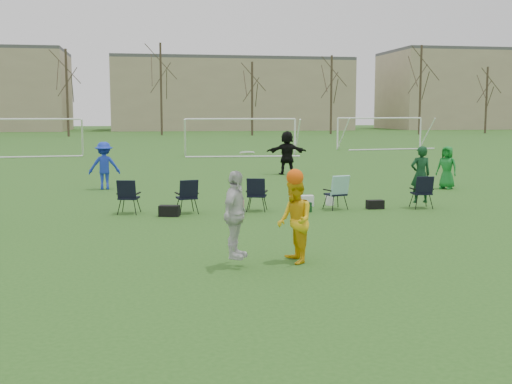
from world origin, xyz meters
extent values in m
plane|color=#28571B|center=(0.00, 0.00, 0.00)|extent=(260.00, 260.00, 0.00)
imported|color=#1932BC|center=(-3.79, 14.10, 0.88)|extent=(1.18, 0.73, 1.76)
imported|color=#147125|center=(8.74, 12.07, 0.80)|extent=(0.89, 0.92, 1.59)
imported|color=black|center=(4.12, 18.59, 1.00)|extent=(1.90, 0.75, 2.00)
imported|color=silver|center=(-0.75, 1.33, 0.98)|extent=(0.79, 1.02, 1.61)
imported|color=yellow|center=(0.41, 1.51, 0.80)|extent=(0.66, 0.82, 1.59)
sphere|color=#F1530C|center=(0.41, 1.51, 1.62)|extent=(0.32, 0.32, 0.32)
cylinder|color=white|center=(-0.53, 1.32, 2.11)|extent=(0.27, 0.27, 0.08)
imported|color=#0F381B|center=(5.75, 7.76, 1.00)|extent=(0.63, 0.42, 1.69)
cube|color=black|center=(-1.70, 7.43, 0.15)|extent=(0.61, 0.43, 0.30)
cube|color=#C8818D|center=(0.19, 7.38, 0.20)|extent=(0.39, 0.29, 0.40)
cube|color=#0F3816|center=(2.09, 7.54, 0.14)|extent=(0.50, 0.37, 0.28)
cube|color=white|center=(2.50, 8.69, 0.16)|extent=(0.45, 0.34, 0.32)
cylinder|color=white|center=(3.25, 8.73, 0.15)|extent=(0.26, 0.26, 0.30)
cube|color=black|center=(4.34, 7.75, 0.13)|extent=(0.50, 0.26, 0.26)
cube|color=black|center=(-2.79, 8.11, 0.48)|extent=(0.72, 0.72, 0.96)
cube|color=black|center=(-1.19, 7.87, 0.48)|extent=(0.70, 0.70, 0.96)
cube|color=black|center=(0.83, 7.97, 0.48)|extent=(0.75, 0.75, 0.96)
cube|color=black|center=(3.16, 7.88, 0.48)|extent=(0.74, 0.74, 0.96)
cube|color=black|center=(5.75, 7.66, 0.48)|extent=(0.64, 0.64, 0.96)
cylinder|color=white|center=(-6.36, 34.32, 1.20)|extent=(0.12, 0.12, 2.40)
cylinder|color=white|center=(-10.00, 34.00, 2.40)|extent=(7.28, 0.76, 0.12)
cylinder|color=white|center=(0.36, 32.25, 1.20)|extent=(0.12, 0.12, 2.40)
cylinder|color=white|center=(7.64, 31.75, 1.20)|extent=(0.12, 0.12, 2.40)
cylinder|color=white|center=(4.00, 32.00, 2.40)|extent=(7.29, 0.63, 0.12)
cylinder|color=white|center=(12.39, 37.49, 1.20)|extent=(0.12, 0.12, 2.40)
cylinder|color=white|center=(19.61, 38.51, 1.20)|extent=(0.12, 0.12, 2.40)
cylinder|color=white|center=(16.00, 38.00, 2.40)|extent=(7.25, 1.13, 0.12)
cylinder|color=#382B21|center=(-11.00, 68.50, 5.10)|extent=(0.28, 0.28, 10.20)
cylinder|color=#382B21|center=(0.00, 71.50, 5.70)|extent=(0.28, 0.28, 11.40)
cylinder|color=#382B21|center=(11.00, 68.50, 4.50)|extent=(0.28, 0.28, 9.00)
cylinder|color=#382B21|center=(22.00, 71.50, 5.10)|extent=(0.28, 0.28, 10.20)
cylinder|color=#382B21|center=(33.00, 68.50, 5.70)|extent=(0.28, 0.28, 11.40)
cylinder|color=#382B21|center=(44.00, 71.50, 4.50)|extent=(0.28, 0.28, 9.00)
cube|color=tan|center=(12.00, 96.00, 5.50)|extent=(38.00, 16.00, 11.00)
cube|color=tan|center=(55.00, 96.00, 6.50)|extent=(30.00, 16.00, 13.00)
camera|label=1|loc=(-2.37, -10.07, 2.82)|focal=45.00mm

